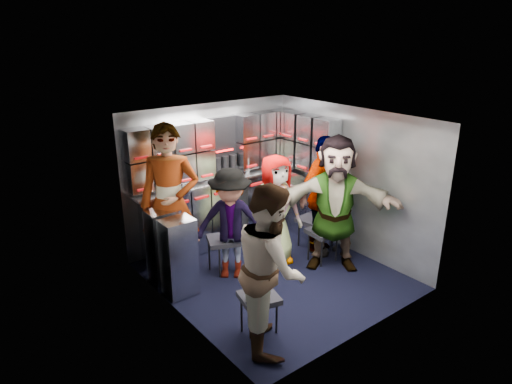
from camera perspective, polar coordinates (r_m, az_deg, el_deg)
floor at (r=6.16m, az=2.27°, el=-10.40°), size 3.00×3.00×0.00m
wall_back at (r=6.86m, az=-5.68°, el=2.30°), size 2.80×0.04×2.10m
wall_left at (r=4.99m, az=-10.05°, el=-4.72°), size 0.04×3.00×2.10m
wall_right at (r=6.65m, az=11.70°, el=1.42°), size 0.04×3.00×2.10m
ceiling at (r=5.42m, az=2.57°, el=9.19°), size 2.80×3.00×0.02m
cart_bank_back at (r=6.88m, az=-4.58°, el=-2.53°), size 2.68×0.38×0.99m
cart_bank_left at (r=5.76m, az=-10.52°, el=-7.39°), size 0.38×0.76×0.99m
counter at (r=6.70m, az=-4.70°, el=1.60°), size 2.68×0.42×0.03m
locker_bank_back at (r=6.62m, az=-5.10°, el=5.64°), size 2.68×0.28×0.82m
locker_bank_right at (r=6.88m, az=6.72°, el=6.12°), size 0.28×1.00×0.82m
right_cabinet at (r=7.11m, az=6.97°, el=-1.81°), size 0.28×1.20×1.00m
coffee_niche at (r=6.77m, az=-4.09°, el=5.80°), size 0.46×0.16×0.84m
red_latch_strip at (r=6.58m, az=-3.72°, el=0.05°), size 2.60×0.02×0.03m
jump_seat_near_left at (r=4.92m, az=0.39°, el=-13.32°), size 0.46×0.45×0.46m
jump_seat_mid_left at (r=6.11m, az=-4.11°, el=-6.23°), size 0.52×0.51×0.48m
jump_seat_center at (r=6.50m, az=1.36°, el=-5.20°), size 0.42×0.41×0.40m
jump_seat_mid_right at (r=6.81m, az=7.01°, el=-3.65°), size 0.42×0.40×0.46m
jump_seat_near_right at (r=6.42m, az=8.41°, el=-5.12°), size 0.43×0.41×0.47m
attendant_standing at (r=5.80m, az=-10.68°, el=-1.54°), size 0.89×0.84×2.04m
attendant_arc_a at (r=4.56m, az=1.82°, el=-9.40°), size 1.00×1.06×1.73m
attendant_arc_b at (r=5.84m, az=-3.20°, el=-4.01°), size 1.09×1.03×1.48m
attendant_arc_c at (r=6.20m, az=2.43°, el=-2.25°), size 0.83×0.62×1.54m
attendant_arc_d at (r=6.53m, az=8.28°, el=-0.44°), size 1.08×0.62×1.73m
attendant_arc_e at (r=6.11m, az=9.85°, el=-1.41°), size 1.60×1.57×1.83m
bottle_left at (r=6.17m, az=-12.00°, el=0.89°), size 0.07×0.07×0.23m
bottle_mid at (r=6.32m, az=-9.11°, el=1.68°), size 0.06×0.06×0.26m
bottle_right at (r=6.89m, az=-1.08°, el=3.31°), size 0.06×0.06×0.23m
cup_left at (r=6.28m, az=-9.99°, el=0.71°), size 0.08×0.08×0.09m
cup_right at (r=7.36m, az=3.72°, el=3.80°), size 0.08×0.08×0.10m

